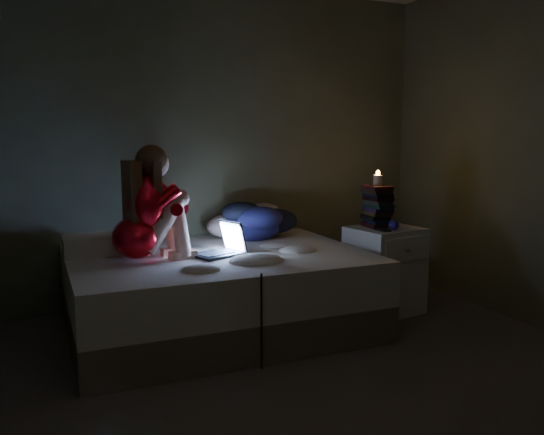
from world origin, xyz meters
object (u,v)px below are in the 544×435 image
woman (135,204)px  nightstand (384,270)px  bed (218,291)px  phone (379,230)px  candle (378,182)px  laptop (217,239)px

woman → nightstand: (1.90, -0.05, -0.60)m
bed → phone: bearing=-10.4°
bed → woman: woman is taller
candle → phone: bearing=-118.6°
bed → nightstand: nightstand is taller
woman → laptop: bearing=-11.2°
woman → laptop: 0.60m
phone → candle: bearing=66.0°
nightstand → phone: phone is taller
bed → nightstand: 1.33m
phone → nightstand: bearing=40.9°
candle → bed: bearing=177.1°
laptop → phone: size_ratio=2.44×
phone → laptop: bearing=179.0°
laptop → phone: bearing=-27.1°
woman → nightstand: size_ratio=1.14×
laptop → phone: laptop is taller
laptop → phone: (1.23, -0.12, 0.00)m
nightstand → candle: candle is taller
bed → nightstand: bearing=-5.6°
candle → phone: size_ratio=0.57×
laptop → candle: size_ratio=4.26×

